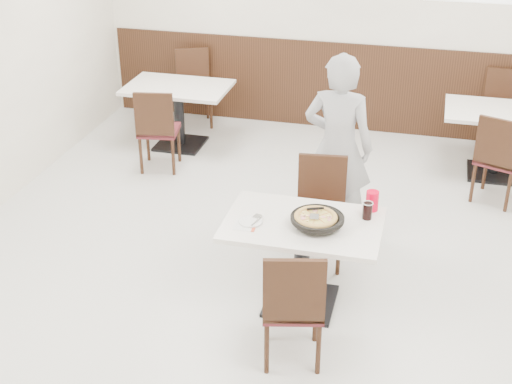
% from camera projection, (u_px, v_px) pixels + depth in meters
% --- Properties ---
extents(floor, '(7.00, 7.00, 0.00)m').
position_uv_depth(floor, '(277.00, 274.00, 6.16)').
color(floor, silver).
rests_on(floor, ground).
extents(wall_back, '(6.00, 0.04, 2.80)m').
position_uv_depth(wall_back, '(343.00, 18.00, 8.53)').
color(wall_back, beige).
rests_on(wall_back, floor).
extents(wainscot_back, '(5.90, 0.03, 1.10)m').
position_uv_depth(wainscot_back, '(339.00, 86.00, 8.91)').
color(wainscot_back, black).
rests_on(wainscot_back, floor).
extents(main_table, '(1.25, 0.88, 0.75)m').
position_uv_depth(main_table, '(302.00, 264.00, 5.61)').
color(main_table, white).
rests_on(main_table, floor).
extents(chair_near, '(0.51, 0.51, 0.95)m').
position_uv_depth(chair_near, '(293.00, 302.00, 4.99)').
color(chair_near, black).
rests_on(chair_near, floor).
extents(chair_far, '(0.46, 0.46, 0.95)m').
position_uv_depth(chair_far, '(320.00, 215.00, 6.12)').
color(chair_far, black).
rests_on(chair_far, floor).
extents(trivet, '(0.14, 0.14, 0.04)m').
position_uv_depth(trivet, '(311.00, 221.00, 5.43)').
color(trivet, black).
rests_on(trivet, main_table).
extents(pizza_pan, '(0.35, 0.35, 0.01)m').
position_uv_depth(pizza_pan, '(317.00, 222.00, 5.37)').
color(pizza_pan, black).
rests_on(pizza_pan, trivet).
extents(pizza, '(0.30, 0.30, 0.02)m').
position_uv_depth(pizza, '(316.00, 219.00, 5.36)').
color(pizza, tan).
rests_on(pizza, pizza_pan).
extents(pizza_server, '(0.08, 0.09, 0.00)m').
position_uv_depth(pizza_server, '(314.00, 216.00, 5.33)').
color(pizza_server, silver).
rests_on(pizza_server, pizza).
extents(napkin, '(0.18, 0.18, 0.00)m').
position_uv_depth(napkin, '(245.00, 225.00, 5.40)').
color(napkin, silver).
rests_on(napkin, main_table).
extents(side_plate, '(0.19, 0.19, 0.01)m').
position_uv_depth(side_plate, '(251.00, 222.00, 5.43)').
color(side_plate, silver).
rests_on(side_plate, napkin).
extents(fork, '(0.06, 0.16, 0.00)m').
position_uv_depth(fork, '(257.00, 221.00, 5.42)').
color(fork, silver).
rests_on(fork, side_plate).
extents(cola_glass, '(0.08, 0.08, 0.13)m').
position_uv_depth(cola_glass, '(367.00, 211.00, 5.47)').
color(cola_glass, black).
rests_on(cola_glass, main_table).
extents(red_cup, '(0.11, 0.11, 0.16)m').
position_uv_depth(red_cup, '(372.00, 201.00, 5.58)').
color(red_cup, red).
rests_on(red_cup, main_table).
extents(diner_person, '(0.67, 0.47, 1.74)m').
position_uv_depth(diner_person, '(338.00, 147.00, 6.41)').
color(diner_person, '#A7A8AB').
rests_on(diner_person, floor).
extents(bg_table_left, '(1.28, 0.92, 0.75)m').
position_uv_depth(bg_table_left, '(179.00, 116.00, 8.48)').
color(bg_table_left, white).
rests_on(bg_table_left, floor).
extents(bg_chair_left_near, '(0.48, 0.48, 0.95)m').
position_uv_depth(bg_chair_left_near, '(159.00, 128.00, 7.86)').
color(bg_chair_left_near, black).
rests_on(bg_chair_left_near, floor).
extents(bg_chair_left_far, '(0.56, 0.56, 0.95)m').
position_uv_depth(bg_chair_left_far, '(195.00, 89.00, 9.03)').
color(bg_chair_left_far, black).
rests_on(bg_chair_left_far, floor).
extents(bg_table_right, '(1.21, 0.82, 0.75)m').
position_uv_depth(bg_table_right, '(498.00, 143.00, 7.75)').
color(bg_table_right, white).
rests_on(bg_table_right, floor).
extents(bg_chair_right_near, '(0.54, 0.54, 0.95)m').
position_uv_depth(bg_chair_right_near, '(500.00, 158.00, 7.16)').
color(bg_chair_right_near, black).
rests_on(bg_chair_right_near, floor).
extents(bg_chair_right_far, '(0.46, 0.46, 0.95)m').
position_uv_depth(bg_chair_right_far, '(500.00, 113.00, 8.29)').
color(bg_chair_right_far, black).
rests_on(bg_chair_right_far, floor).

